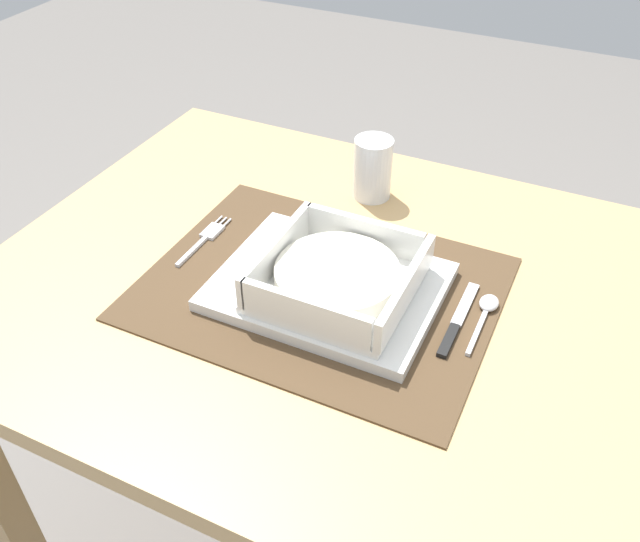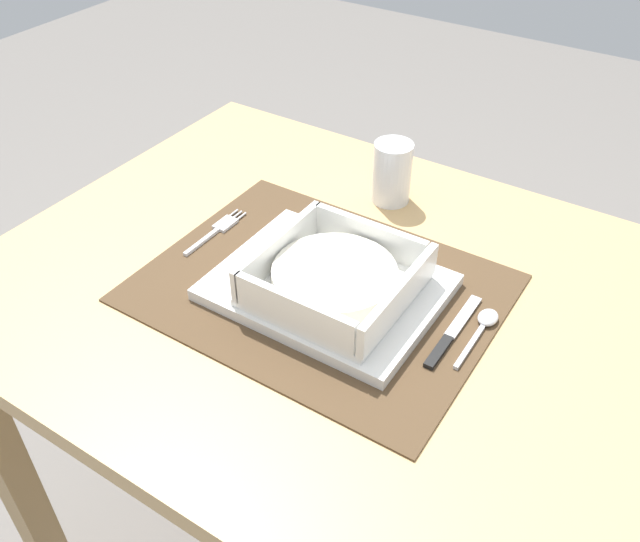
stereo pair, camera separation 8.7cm
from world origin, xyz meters
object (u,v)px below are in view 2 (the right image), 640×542
(fork, at_px, (219,229))
(spoon, at_px, (484,323))
(dining_table, at_px, (345,346))
(drinking_glass, at_px, (392,176))
(porridge_bowl, at_px, (336,280))
(butter_knife, at_px, (450,335))

(fork, xyz_separation_m, spoon, (0.40, 0.02, 0.00))
(dining_table, height_order, drinking_glass, drinking_glass)
(fork, relative_size, drinking_glass, 1.33)
(porridge_bowl, distance_m, fork, 0.23)
(fork, distance_m, butter_knife, 0.37)
(butter_knife, bearing_deg, spoon, 58.91)
(dining_table, distance_m, drinking_glass, 0.27)
(dining_table, xyz_separation_m, fork, (-0.22, 0.01, 0.11))
(fork, height_order, spoon, spoon)
(porridge_bowl, height_order, drinking_glass, drinking_glass)
(spoon, bearing_deg, porridge_bowl, -158.45)
(butter_knife, bearing_deg, fork, -179.59)
(dining_table, relative_size, spoon, 8.54)
(fork, bearing_deg, butter_knife, -5.66)
(fork, bearing_deg, dining_table, -5.07)
(fork, distance_m, spoon, 0.40)
(porridge_bowl, xyz_separation_m, drinking_glass, (-0.06, 0.25, 0.00))
(butter_knife, relative_size, drinking_glass, 1.49)
(porridge_bowl, xyz_separation_m, spoon, (0.18, 0.06, -0.03))
(porridge_bowl, xyz_separation_m, butter_knife, (0.15, 0.02, -0.03))
(fork, height_order, drinking_glass, drinking_glass)
(spoon, height_order, drinking_glass, drinking_glass)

